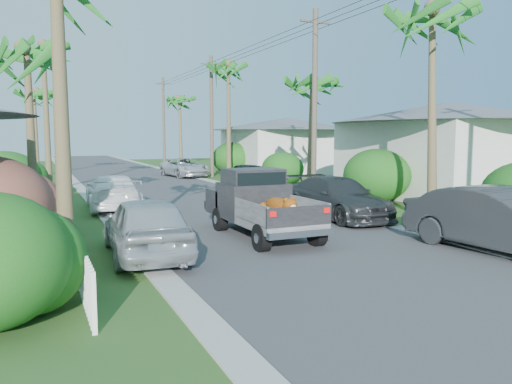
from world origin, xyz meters
name	(u,v)px	position (x,y,z in m)	size (l,w,h in m)	color
ground	(401,287)	(0.00, 0.00, 0.00)	(120.00, 120.00, 0.00)	#31541F
road	(147,183)	(0.00, 25.00, 0.01)	(8.00, 100.00, 0.02)	#38383A
curb_left	(78,185)	(-4.30, 25.00, 0.03)	(0.60, 100.00, 0.06)	#A5A39E
curb_right	(209,180)	(4.30, 25.00, 0.03)	(0.60, 100.00, 0.06)	#A5A39E
pickup_truck	(257,203)	(-0.44, 6.24, 1.01)	(1.98, 5.12, 2.06)	black
parked_car_rn	(501,221)	(4.42, 1.37, 0.85)	(1.80, 5.17, 1.70)	#2A2C2F
parked_car_rm	(338,198)	(3.60, 7.84, 0.76)	(2.12, 5.22, 1.51)	#292C2E
parked_car_rf	(252,177)	(4.50, 18.00, 0.77)	(1.82, 4.52, 1.54)	black
parked_car_rd	(185,168)	(3.71, 28.89, 0.71)	(2.36, 5.11, 1.42)	silver
parked_car_ln	(146,227)	(-4.22, 4.71, 0.79)	(1.86, 4.62, 1.57)	silver
parked_car_lf	(113,193)	(-3.79, 13.53, 0.73)	(2.03, 5.00, 1.45)	white
palm_l_b	(26,49)	(-6.80, 12.00, 6.15)	(4.40, 4.40, 7.40)	brown
palm_l_c	(43,46)	(-6.00, 22.00, 7.91)	(4.40, 4.40, 9.20)	brown
palm_l_d	(34,92)	(-6.50, 34.00, 6.44)	(4.40, 4.40, 7.70)	brown
palm_r_a	(436,11)	(6.30, 6.00, 7.42)	(4.40, 4.40, 8.70)	brown
palm_r_b	(312,80)	(6.60, 15.00, 5.95)	(4.40, 4.40, 7.20)	brown
palm_r_c	(228,65)	(6.20, 26.00, 8.11)	(4.40, 4.40, 9.40)	brown
palm_r_d	(180,98)	(6.50, 40.00, 6.74)	(4.40, 4.40, 8.00)	brown
shrub_l_c	(14,200)	(-7.40, 10.00, 1.00)	(2.40, 2.64, 2.00)	#1C4614
shrub_l_d	(5,177)	(-8.00, 18.00, 1.20)	(3.20, 3.52, 2.40)	#1C4614
shrub_r_b	(377,176)	(7.80, 11.00, 1.25)	(3.00, 3.30, 2.50)	#1C4614
shrub_r_c	(283,169)	(7.50, 20.00, 1.05)	(2.60, 2.86, 2.10)	#1C4614
shrub_r_d	(232,158)	(8.00, 30.00, 1.30)	(3.20, 3.52, 2.60)	#1C4614
picket_fence	(70,238)	(-6.00, 5.50, 0.50)	(0.10, 11.00, 1.00)	white
house_right_near	(446,153)	(13.00, 12.00, 2.22)	(8.00, 9.00, 4.80)	silver
house_right_far	(287,148)	(13.00, 30.00, 2.12)	(9.00, 8.00, 4.60)	silver
utility_pole_b	(314,104)	(5.60, 13.00, 4.60)	(1.60, 0.26, 9.00)	brown
utility_pole_c	(212,116)	(5.60, 28.00, 4.60)	(1.60, 0.26, 9.00)	brown
utility_pole_d	(164,121)	(5.60, 43.00, 4.60)	(1.60, 0.26, 9.00)	brown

